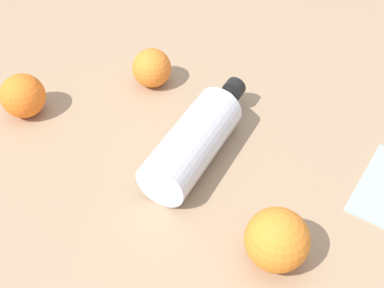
{
  "coord_description": "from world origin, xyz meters",
  "views": [
    {
      "loc": [
        -0.35,
        -0.38,
        0.57
      ],
      "look_at": [
        0.01,
        0.01,
        0.04
      ],
      "focal_mm": 47.3,
      "sensor_mm": 36.0,
      "label": 1
    }
  ],
  "objects_px": {
    "water_bottle": "(199,134)",
    "orange_1": "(152,68)",
    "orange_0": "(277,240)",
    "orange_2": "(23,96)"
  },
  "relations": [
    {
      "from": "orange_2",
      "to": "water_bottle",
      "type": "bearing_deg",
      "value": -61.34
    },
    {
      "from": "water_bottle",
      "to": "orange_1",
      "type": "height_order",
      "value": "water_bottle"
    },
    {
      "from": "orange_0",
      "to": "orange_1",
      "type": "height_order",
      "value": "orange_0"
    },
    {
      "from": "orange_0",
      "to": "orange_1",
      "type": "bearing_deg",
      "value": 72.32
    },
    {
      "from": "water_bottle",
      "to": "orange_0",
      "type": "bearing_deg",
      "value": -125.82
    },
    {
      "from": "orange_0",
      "to": "orange_1",
      "type": "xyz_separation_m",
      "value": [
        0.12,
        0.39,
        -0.01
      ]
    },
    {
      "from": "water_bottle",
      "to": "orange_2",
      "type": "bearing_deg",
      "value": 100.07
    },
    {
      "from": "orange_1",
      "to": "orange_2",
      "type": "relative_size",
      "value": 0.94
    },
    {
      "from": "water_bottle",
      "to": "orange_1",
      "type": "relative_size",
      "value": 3.73
    },
    {
      "from": "water_bottle",
      "to": "orange_1",
      "type": "distance_m",
      "value": 0.19
    }
  ]
}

